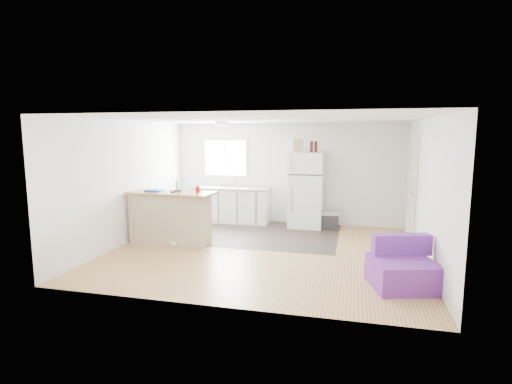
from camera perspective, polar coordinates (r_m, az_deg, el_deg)
room at (r=7.21m, az=1.16°, el=0.79°), size 5.51×5.01×2.41m
vinyl_zone at (r=8.80m, az=-1.70°, el=-5.77°), size 4.05×2.50×0.00m
window at (r=9.98m, az=-4.42°, el=4.87°), size 1.18×0.06×0.98m
interior_door at (r=8.67m, az=21.37°, el=0.28°), size 0.11×0.92×2.10m
ceiling_fixture at (r=8.63m, az=-4.94°, el=9.72°), size 0.30×0.30×0.07m
kitchen_cabinets at (r=9.77m, az=-3.59°, el=-1.77°), size 1.92×0.60×1.13m
peninsula at (r=8.01m, az=-12.11°, el=-3.57°), size 1.70×0.71×1.03m
refrigerator at (r=9.24m, az=7.23°, el=0.30°), size 0.78×0.74×1.73m
cooler at (r=9.23m, az=10.07°, el=-3.94°), size 0.56×0.41×0.40m
purple_seat at (r=6.09m, az=20.17°, el=-10.28°), size 1.02×1.00×0.69m
cleaner_jug at (r=7.79m, az=-9.89°, el=-6.74°), size 0.15×0.12×0.31m
mop at (r=7.79m, az=-11.35°, el=-6.05°), size 0.23×0.36×1.28m
red_cup at (r=7.72m, az=-8.35°, el=0.38°), size 0.08×0.08×0.12m
blue_tray at (r=8.02m, az=-14.37°, el=0.19°), size 0.32×0.24×0.04m
tool_a at (r=7.93m, az=-11.11°, el=0.18°), size 0.15×0.09×0.03m
tool_b at (r=7.79m, az=-11.79°, el=0.01°), size 0.11×0.07×0.03m
cardboard_box at (r=9.10m, az=6.02°, el=6.61°), size 0.20×0.11×0.30m
bottle_left at (r=9.08m, az=7.94°, el=6.42°), size 0.07×0.07×0.25m
bottle_right at (r=9.09m, az=8.54°, el=6.41°), size 0.08×0.08×0.25m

